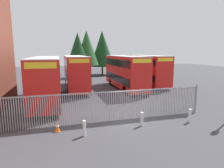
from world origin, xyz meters
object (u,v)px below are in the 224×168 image
double_decker_bus_behind_fence_left (125,71)px  bollard_near_right (190,116)px  bollard_center_front (142,119)px  double_decker_bus_far_back (75,71)px  traffic_cone_by_gate (57,127)px  double_decker_bus_near_gate (46,78)px  double_decker_bus_behind_fence_right (146,69)px  bollard_near_left (84,128)px

double_decker_bus_behind_fence_left → bollard_near_right: double_decker_bus_behind_fence_left is taller
bollard_center_front → double_decker_bus_far_back: bearing=102.1°
double_decker_bus_far_back → traffic_cone_by_gate: double_decker_bus_far_back is taller
double_decker_bus_near_gate → double_decker_bus_behind_fence_right: bearing=26.8°
double_decker_bus_behind_fence_left → double_decker_bus_behind_fence_right: same height
traffic_cone_by_gate → bollard_center_front: bearing=-6.4°
double_decker_bus_near_gate → double_decker_bus_far_back: bearing=62.0°
traffic_cone_by_gate → double_decker_bus_far_back: bearing=80.3°
double_decker_bus_near_gate → bollard_near_left: double_decker_bus_near_gate is taller
double_decker_bus_near_gate → double_decker_bus_behind_fence_right: 15.65m
bollard_near_left → traffic_cone_by_gate: bollard_near_left is taller
double_decker_bus_behind_fence_left → double_decker_bus_far_back: bearing=165.9°
double_decker_bus_behind_fence_left → bollard_near_left: (-7.24, -13.28, -1.95)m
double_decker_bus_near_gate → double_decker_bus_far_back: size_ratio=1.00×
double_decker_bus_behind_fence_right → bollard_near_left: double_decker_bus_behind_fence_right is taller
double_decker_bus_behind_fence_right → traffic_cone_by_gate: size_ratio=18.32×
double_decker_bus_near_gate → bollard_near_right: (9.95, -8.41, -1.95)m
double_decker_bus_behind_fence_left → bollard_near_right: size_ratio=11.38×
double_decker_bus_far_back → bollard_near_right: (6.65, -14.63, -1.95)m
double_decker_bus_far_back → double_decker_bus_behind_fence_left: bearing=-14.1°
double_decker_bus_behind_fence_left → bollard_center_front: double_decker_bus_behind_fence_left is taller
double_decker_bus_far_back → traffic_cone_by_gate: 14.12m
double_decker_bus_near_gate → double_decker_bus_far_back: same height
double_decker_bus_behind_fence_left → bollard_near_left: size_ratio=11.38×
double_decker_bus_behind_fence_right → bollard_near_right: size_ratio=11.38×
bollard_near_left → double_decker_bus_behind_fence_right: bearing=53.8°
bollard_center_front → double_decker_bus_behind_fence_left: bearing=75.4°
bollard_center_front → bollard_near_right: bearing=-4.1°
double_decker_bus_near_gate → bollard_near_right: double_decker_bus_near_gate is taller
bollard_near_left → bollard_near_right: bearing=2.0°
bollard_center_front → traffic_cone_by_gate: bearing=173.6°
double_decker_bus_near_gate → bollard_near_right: 13.17m
double_decker_bus_behind_fence_left → traffic_cone_by_gate: (-8.77, -12.16, -2.13)m
bollard_near_left → bollard_center_front: same height
double_decker_bus_near_gate → double_decker_bus_behind_fence_left: same height
double_decker_bus_behind_fence_right → bollard_near_left: 19.58m
double_decker_bus_behind_fence_right → bollard_center_front: double_decker_bus_behind_fence_right is taller
bollard_near_right → bollard_near_left: bearing=-178.0°
double_decker_bus_behind_fence_left → bollard_near_left: 15.25m
double_decker_bus_near_gate → bollard_center_front: double_decker_bus_near_gate is taller
bollard_near_left → bollard_center_front: size_ratio=1.00×
double_decker_bus_near_gate → traffic_cone_by_gate: size_ratio=18.32×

